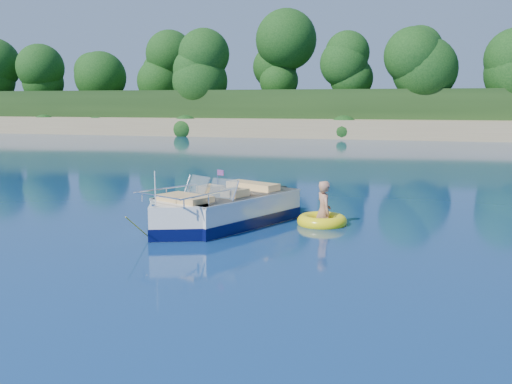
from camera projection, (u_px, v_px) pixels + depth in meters
ground at (129, 233)px, 12.83m from camera, size 160.00×160.00×0.00m
shoreline at (368, 117)px, 73.30m from camera, size 170.00×59.00×6.00m
treeline at (349, 72)px, 50.94m from camera, size 150.00×7.12×8.19m
motorboat at (219, 212)px, 13.57m from camera, size 3.12×4.77×1.70m
tow_tube at (322, 221)px, 13.77m from camera, size 1.26×1.26×0.32m
boy at (323, 224)px, 13.80m from camera, size 0.73×0.90×1.63m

